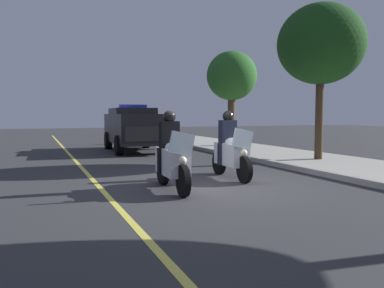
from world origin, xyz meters
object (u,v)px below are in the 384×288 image
object	(u,v)px
police_motorcycle_lead_right	(231,151)
police_motorcycle_lead_left	(172,158)
cyclist_background	(154,128)
police_suv	(133,127)
tree_mid_block	(321,45)
tree_far_back	(232,77)

from	to	relation	value
police_motorcycle_lead_right	police_motorcycle_lead_left	bearing A→B (deg)	-63.87
police_motorcycle_lead_left	police_motorcycle_lead_right	xyz separation A→B (m)	(-0.93, 1.90, 0.00)
police_motorcycle_lead_left	cyclist_background	size ratio (longest dim) A/B	1.22
police_suv	tree_mid_block	bearing A→B (deg)	38.66
police_motorcycle_lead_left	tree_far_back	world-z (taller)	tree_far_back
police_suv	tree_far_back	xyz separation A→B (m)	(-0.27, 4.97, 2.39)
police_motorcycle_lead_right	cyclist_background	size ratio (longest dim) A/B	1.22
police_motorcycle_lead_right	cyclist_background	xyz separation A→B (m)	(-12.28, 1.60, 0.14)
tree_far_back	police_motorcycle_lead_right	bearing A→B (deg)	-27.64
police_motorcycle_lead_left	police_motorcycle_lead_right	bearing A→B (deg)	116.13
cyclist_background	police_motorcycle_lead_right	bearing A→B (deg)	-7.42
cyclist_background	tree_mid_block	bearing A→B (deg)	15.21
police_motorcycle_lead_right	tree_far_back	xyz separation A→B (m)	(-8.44, 4.42, 2.75)
police_suv	tree_mid_block	size ratio (longest dim) A/B	0.95
police_motorcycle_lead_right	cyclist_background	distance (m)	12.38
police_motorcycle_lead_left	police_motorcycle_lead_right	world-z (taller)	same
tree_far_back	tree_mid_block	bearing A→B (deg)	-0.17
police_motorcycle_lead_left	police_suv	distance (m)	9.21
police_motorcycle_lead_right	tree_mid_block	size ratio (longest dim) A/B	0.41
police_motorcycle_lead_left	tree_mid_block	size ratio (longest dim) A/B	0.41
police_motorcycle_lead_left	police_suv	xyz separation A→B (m)	(-9.10, 1.35, 0.37)
tree_mid_block	tree_far_back	xyz separation A→B (m)	(-6.45, 0.02, -0.51)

